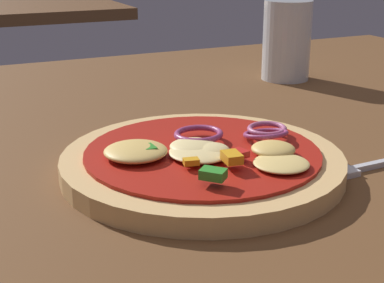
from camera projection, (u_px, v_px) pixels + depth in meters
The scene contains 5 objects.
dining_table at pixel (200, 196), 0.47m from camera, with size 1.26×1.05×0.03m.
pizza at pixel (203, 160), 0.47m from camera, with size 0.23×0.23×0.03m.
fork at pixel (384, 163), 0.49m from camera, with size 0.19×0.02×0.01m.
beer_glass at pixel (286, 43), 0.78m from camera, with size 0.06×0.06×0.11m.
background_table at pixel (8, 8), 1.76m from camera, with size 0.62×0.61×0.03m.
Camera 1 is at (-0.18, -0.38, 0.21)m, focal length 53.94 mm.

